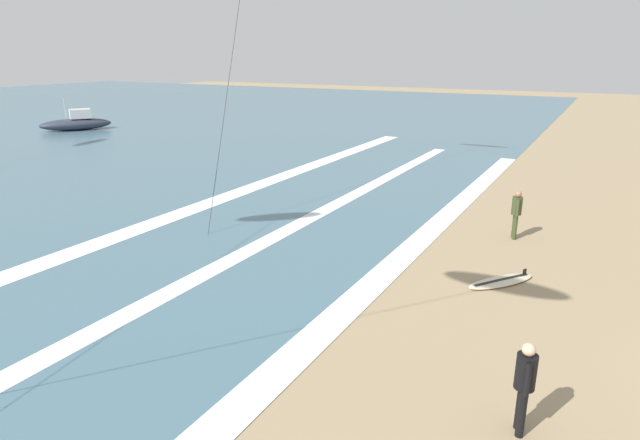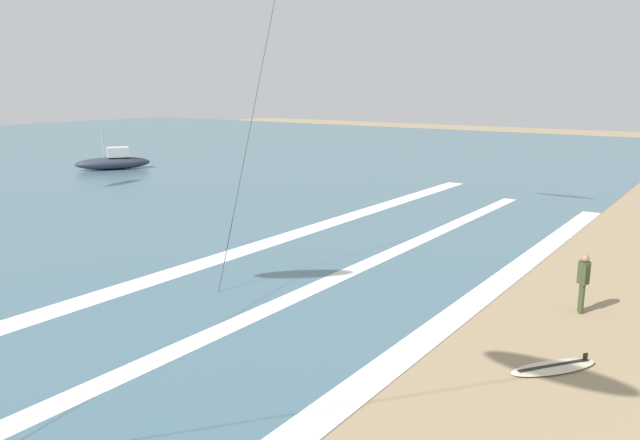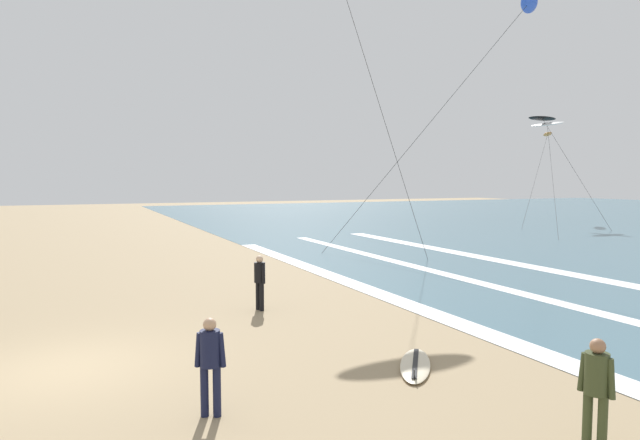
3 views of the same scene
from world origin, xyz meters
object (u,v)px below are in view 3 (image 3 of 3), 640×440
Objects in this scene: surfer_mid_group at (260,278)px; kite_black_high_left at (543,119)px; surfer_right_near at (210,358)px; surfer_left_near at (596,384)px; kite_white_mid_center at (547,125)px; surfboard_foreground_flat at (415,365)px; kite_blue_far_right at (528,5)px; kite_orange_far_left at (548,135)px.

surfer_mid_group is 38.36m from kite_black_high_left.
surfer_right_near is 1.00× the size of surfer_left_near.
kite_black_high_left is at bearing 126.73° from surfer_right_near.
surfer_mid_group is 38.12m from kite_white_mid_center.
surfer_left_near reaches higher than surfboard_foreground_flat.
kite_blue_far_right is (14.88, -17.66, 3.31)m from kite_white_mid_center.
kite_white_mid_center is (-25.06, 30.69, 8.46)m from surfboard_foreground_flat.
surfer_mid_group is 0.15× the size of kite_orange_far_left.
surfboard_foreground_flat is 0.22× the size of kite_black_high_left.
surfboard_foreground_flat is 0.17× the size of kite_blue_far_right.
kite_black_high_left is at bearing -166.73° from kite_white_mid_center.
surfer_right_near is 5.67m from surfer_left_near.
kite_black_high_left reaches higher than surfboard_foreground_flat.
surfer_mid_group is 1.00× the size of surfer_right_near.
surfer_mid_group is at bearing 155.45° from surfer_right_near.
kite_black_high_left reaches higher than kite_orange_far_left.
kite_white_mid_center is at bearing 126.19° from surfer_right_near.
surfboard_foreground_flat is at bearing -175.19° from surfer_left_near.
surfboard_foreground_flat is (-0.52, 4.27, -0.91)m from surfer_right_near.
surfer_right_near is 4.40m from surfboard_foreground_flat.
surfer_mid_group is 18.54m from kite_blue_far_right.
kite_black_high_left reaches higher than kite_white_mid_center.
kite_blue_far_right is at bearing -48.90° from kite_black_high_left.
kite_orange_far_left is (-22.58, 35.79, 7.10)m from surfer_mid_group.
surfer_right_near is 0.14× the size of kite_white_mid_center.
kite_white_mid_center is 23.33m from kite_blue_far_right.
surfer_left_near is 0.13× the size of kite_blue_far_right.
surfboard_foreground_flat is at bearing -50.19° from kite_black_high_left.
kite_blue_far_right is (18.26, -21.40, 3.76)m from kite_orange_far_left.
surfer_mid_group is at bearing -170.14° from surfer_left_near.
surfer_left_near is 0.15× the size of kite_orange_far_left.
surfer_mid_group and surfer_left_near have the same top height.
kite_orange_far_left reaches higher than surfer_mid_group.
kite_black_high_left is 0.69m from kite_white_mid_center.
kite_orange_far_left is at bearing 129.55° from surfboard_foreground_flat.
kite_black_high_left is 0.82× the size of kite_white_mid_center.
surfer_left_near is at bearing 54.15° from surfer_right_near.
kite_orange_far_left is (-28.43, 34.43, 8.01)m from surfboard_foreground_flat.
surfer_right_near is 23.06m from kite_blue_far_right.
surfer_left_near is at bearing 4.81° from surfboard_foreground_flat.
kite_blue_far_right reaches higher than surfer_mid_group.
kite_white_mid_center is at bearing 130.13° from kite_blue_far_right.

